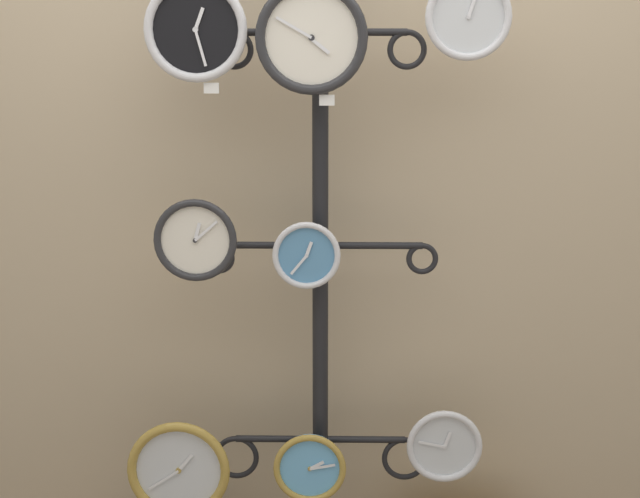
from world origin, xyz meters
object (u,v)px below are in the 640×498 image
clock_middle_center (307,255)px  clock_top_center (312,38)px  clock_bottom_left (179,470)px  clock_top_left (196,30)px  clock_top_right (468,17)px  clock_bottom_center (310,468)px  display_stand (320,356)px  clock_middle_left (196,240)px  clock_bottom_right (444,445)px

clock_middle_center → clock_top_center: bearing=-67.4°
clock_bottom_left → clock_top_left: bearing=13.6°
clock_top_right → clock_bottom_center: clock_top_right is taller
clock_top_center → clock_bottom_center: size_ratio=1.39×
display_stand → clock_middle_left: display_stand is taller
clock_bottom_left → clock_bottom_right: 0.76m
clock_top_left → clock_bottom_center: 1.25m
display_stand → clock_bottom_right: size_ratio=9.47×
clock_bottom_left → clock_bottom_center: 0.37m
clock_middle_center → clock_bottom_center: bearing=-61.0°
display_stand → clock_top_right: display_stand is taller
clock_bottom_center → clock_bottom_left: bearing=-176.3°
clock_bottom_center → clock_middle_left: bearing=-178.4°
clock_top_center → clock_middle_center: size_ratio=1.55×
display_stand → clock_top_right: bearing=-12.6°
display_stand → clock_bottom_center: display_stand is taller
clock_middle_left → clock_bottom_left: size_ratio=0.77×
clock_top_left → clock_bottom_right: 1.34m
clock_top_right → clock_bottom_center: 1.32m
clock_top_right → clock_middle_left: clock_top_right is taller
display_stand → clock_bottom_left: size_ratio=6.98×
clock_bottom_center → clock_bottom_right: size_ratio=0.97×
clock_top_center → clock_middle_center: (-0.02, 0.04, -0.58)m
clock_top_left → clock_top_right: 0.70m
clock_middle_left → clock_bottom_center: size_ratio=1.09×
display_stand → clock_middle_left: size_ratio=9.04×
clock_bottom_center → display_stand: bearing=72.0°
clock_middle_center → clock_bottom_right: bearing=0.0°
clock_middle_center → clock_bottom_left: bearing=-174.0°
display_stand → clock_top_left: 0.97m
clock_top_left → clock_middle_left: clock_top_left is taller
clock_bottom_left → clock_middle_center: bearing=6.0°
clock_middle_left → clock_bottom_right: size_ratio=1.05×
clock_bottom_left → clock_top_right: bearing=2.0°
clock_top_center → clock_bottom_center: 1.20m
clock_middle_left → clock_middle_center: clock_middle_left is taller
clock_top_left → clock_middle_left: size_ratio=1.19×
clock_top_center → clock_middle_center: 0.58m
clock_bottom_center → clock_middle_center: bearing=119.0°
display_stand → clock_bottom_center: size_ratio=9.81×
clock_bottom_right → clock_bottom_center: bearing=-177.8°
clock_bottom_right → clock_top_right: bearing=-23.2°
clock_bottom_right → clock_top_left: bearing=-178.4°
clock_top_center → clock_bottom_right: (0.38, 0.04, -1.13)m
clock_top_left → clock_bottom_left: clock_top_left is taller
clock_bottom_center → clock_bottom_right: (0.38, 0.01, 0.06)m
display_stand → clock_middle_center: bearing=-116.3°
clock_middle_left → clock_bottom_right: 0.92m
clock_top_left → clock_middle_left: bearing=-165.4°
clock_top_left → clock_middle_left: 0.55m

